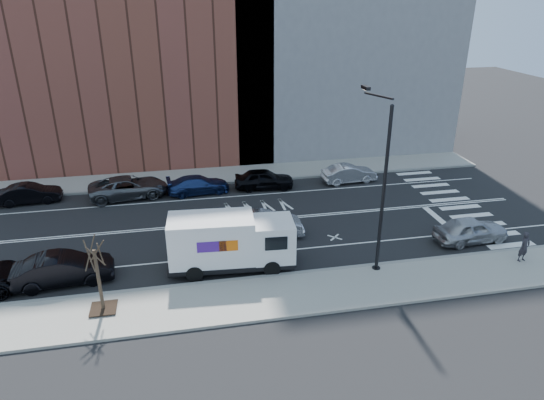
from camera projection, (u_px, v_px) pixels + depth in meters
name	position (u px, v px, depth m)	size (l,w,h in m)	color
ground	(231.00, 223.00, 31.61)	(120.00, 120.00, 0.00)	black
sidewalk_near	(252.00, 299.00, 23.66)	(44.00, 3.60, 0.15)	gray
sidewalk_far	(218.00, 175.00, 39.50)	(44.00, 3.60, 0.15)	gray
curb_near	(247.00, 279.00, 25.27)	(44.00, 0.25, 0.17)	gray
curb_far	(220.00, 183.00, 37.88)	(44.00, 0.25, 0.17)	gray
crosswalk	(455.00, 203.00, 34.46)	(3.00, 14.00, 0.01)	white
road_markings	(231.00, 222.00, 31.61)	(40.00, 8.60, 0.01)	white
bldg_brick	(107.00, 29.00, 39.85)	(26.00, 10.00, 22.00)	brown
bldg_concrete	(341.00, 2.00, 42.63)	(20.00, 10.00, 26.00)	slate
streetlight	(381.00, 180.00, 24.62)	(0.44, 4.02, 9.34)	black
street_tree	(100.00, 286.00, 22.22)	(1.20, 1.20, 3.75)	black
fedex_van	(230.00, 242.00, 25.81)	(6.89, 2.77, 3.08)	black
far_parked_b	(30.00, 194.00, 34.33)	(1.46, 4.19, 1.38)	black
far_parked_c	(129.00, 187.00, 35.21)	(2.58, 5.59, 1.55)	#515359
far_parked_d	(198.00, 185.00, 35.98)	(1.86, 4.58, 1.33)	navy
far_parked_e	(264.00, 179.00, 36.80)	(1.80, 4.47, 1.52)	black
far_parked_f	(349.00, 174.00, 38.06)	(1.49, 4.27, 1.41)	silver
driving_sedan	(264.00, 225.00, 29.52)	(1.67, 4.80, 1.58)	silver
near_parked_rear_a	(64.00, 269.00, 24.80)	(1.71, 4.90, 1.62)	black
near_parked_front	(471.00, 230.00, 28.98)	(1.81, 4.49, 1.53)	#B1B2B6
pedestrian	(524.00, 247.00, 26.53)	(0.64, 0.42, 1.74)	#27242A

